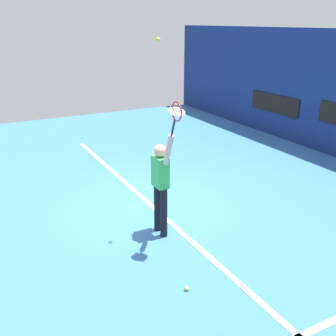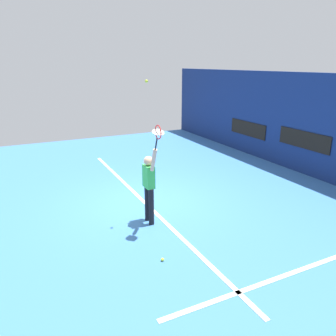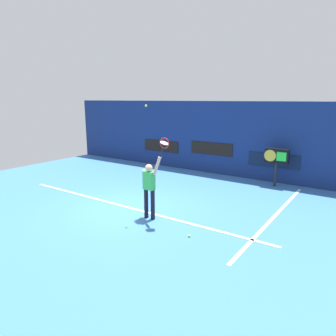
{
  "view_description": "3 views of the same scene",
  "coord_description": "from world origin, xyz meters",
  "px_view_note": "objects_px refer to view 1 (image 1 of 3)",
  "views": [
    {
      "loc": [
        6.96,
        -3.24,
        3.67
      ],
      "look_at": [
        0.79,
        0.04,
        1.08
      ],
      "focal_mm": 42.79,
      "sensor_mm": 36.0,
      "label": 1
    },
    {
      "loc": [
        7.98,
        -3.14,
        3.77
      ],
      "look_at": [
        1.13,
        0.21,
        1.32
      ],
      "focal_mm": 35.15,
      "sensor_mm": 36.0,
      "label": 2
    },
    {
      "loc": [
        6.65,
        -7.25,
        3.58
      ],
      "look_at": [
        1.32,
        0.46,
        1.46
      ],
      "focal_mm": 32.84,
      "sensor_mm": 36.0,
      "label": 3
    }
  ],
  "objects_px": {
    "tennis_player": "(161,182)",
    "spare_ball": "(187,288)",
    "tennis_racket": "(176,113)",
    "tennis_ball": "(158,40)"
  },
  "relations": [
    {
      "from": "tennis_player",
      "to": "spare_ball",
      "type": "distance_m",
      "value": 1.98
    },
    {
      "from": "tennis_racket",
      "to": "spare_ball",
      "type": "relative_size",
      "value": 9.18
    },
    {
      "from": "tennis_ball",
      "to": "tennis_racket",
      "type": "bearing_deg",
      "value": -2.58
    },
    {
      "from": "tennis_player",
      "to": "tennis_ball",
      "type": "xyz_separation_m",
      "value": [
        -0.1,
        0.02,
        2.37
      ]
    },
    {
      "from": "tennis_player",
      "to": "tennis_racket",
      "type": "distance_m",
      "value": 1.43
    },
    {
      "from": "tennis_player",
      "to": "spare_ball",
      "type": "height_order",
      "value": "tennis_player"
    },
    {
      "from": "spare_ball",
      "to": "tennis_player",
      "type": "bearing_deg",
      "value": 165.36
    },
    {
      "from": "tennis_racket",
      "to": "tennis_player",
      "type": "bearing_deg",
      "value": 179.56
    },
    {
      "from": "tennis_racket",
      "to": "spare_ball",
      "type": "bearing_deg",
      "value": -21.05
    },
    {
      "from": "tennis_ball",
      "to": "spare_ball",
      "type": "height_order",
      "value": "tennis_ball"
    }
  ]
}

